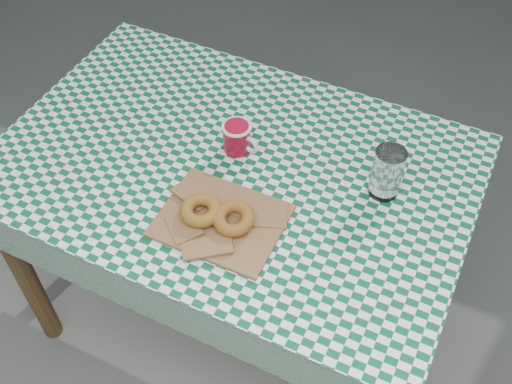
# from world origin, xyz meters

# --- Properties ---
(ground) EXTENTS (60.00, 60.00, 0.00)m
(ground) POSITION_xyz_m (0.00, 0.00, 0.00)
(ground) COLOR #494944
(ground) RESTS_ON ground
(table) EXTENTS (1.19, 0.80, 0.75)m
(table) POSITION_xyz_m (-0.08, 0.20, 0.38)
(table) COLOR #4E371B
(table) RESTS_ON ground
(tablecloth) EXTENTS (1.21, 0.82, 0.01)m
(tablecloth) POSITION_xyz_m (-0.08, 0.20, 0.75)
(tablecloth) COLOR #0C4D2F
(tablecloth) RESTS_ON table
(paper_bag) EXTENTS (0.29, 0.23, 0.02)m
(paper_bag) POSITION_xyz_m (-0.01, 0.02, 0.76)
(paper_bag) COLOR #8E5C3E
(paper_bag) RESTS_ON tablecloth
(bagel_front) EXTENTS (0.10, 0.10, 0.03)m
(bagel_front) POSITION_xyz_m (-0.06, 0.01, 0.79)
(bagel_front) COLOR #92601E
(bagel_front) RESTS_ON paper_bag
(bagel_back) EXTENTS (0.10, 0.10, 0.03)m
(bagel_back) POSITION_xyz_m (0.02, 0.02, 0.79)
(bagel_back) COLOR olive
(bagel_back) RESTS_ON paper_bag
(coffee_mug) EXTENTS (0.17, 0.17, 0.08)m
(coffee_mug) POSITION_xyz_m (-0.09, 0.26, 0.80)
(coffee_mug) COLOR maroon
(coffee_mug) RESTS_ON tablecloth
(drinking_glass) EXTENTS (0.10, 0.10, 0.14)m
(drinking_glass) POSITION_xyz_m (0.30, 0.28, 0.82)
(drinking_glass) COLOR silver
(drinking_glass) RESTS_ON tablecloth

